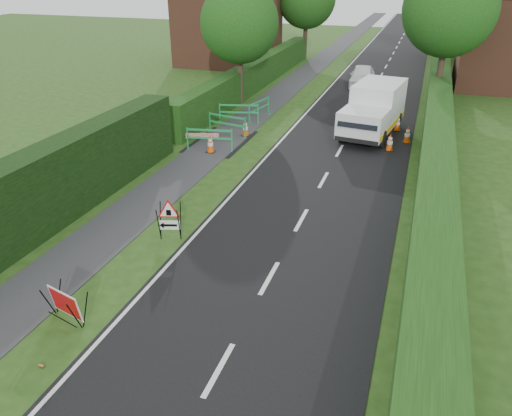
# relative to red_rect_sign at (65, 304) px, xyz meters

# --- Properties ---
(ground) EXTENTS (120.00, 120.00, 0.00)m
(ground) POSITION_rel_red_rect_sign_xyz_m (1.44, 2.17, -0.48)
(ground) COLOR #234313
(ground) RESTS_ON ground
(road_surface) EXTENTS (6.00, 90.00, 0.02)m
(road_surface) POSITION_rel_red_rect_sign_xyz_m (3.94, 37.17, -0.48)
(road_surface) COLOR black
(road_surface) RESTS_ON ground
(footpath) EXTENTS (2.00, 90.00, 0.02)m
(footpath) POSITION_rel_red_rect_sign_xyz_m (-1.56, 37.17, -0.48)
(footpath) COLOR #2D2D30
(footpath) RESTS_ON ground
(hedge_west_near) EXTENTS (1.10, 18.00, 2.50)m
(hedge_west_near) POSITION_rel_red_rect_sign_xyz_m (-3.56, 2.17, -0.48)
(hedge_west_near) COLOR black
(hedge_west_near) RESTS_ON ground
(hedge_west_far) EXTENTS (1.00, 24.00, 1.80)m
(hedge_west_far) POSITION_rel_red_rect_sign_xyz_m (-3.56, 24.17, -0.48)
(hedge_west_far) COLOR #14380F
(hedge_west_far) RESTS_ON ground
(hedge_east) EXTENTS (1.20, 50.00, 1.50)m
(hedge_east) POSITION_rel_red_rect_sign_xyz_m (7.94, 18.17, -0.48)
(hedge_east) COLOR #14380F
(hedge_east) RESTS_ON ground
(house_west) EXTENTS (7.50, 7.40, 7.88)m
(house_west) POSITION_rel_red_rect_sign_xyz_m (-8.56, 32.17, 2.41)
(house_west) COLOR brown
(house_west) RESTS_ON ground
(house_east_b) EXTENTS (7.50, 7.40, 7.88)m
(house_east_b) POSITION_rel_red_rect_sign_xyz_m (13.44, 44.17, 2.41)
(house_east_b) COLOR brown
(house_east_b) RESTS_ON ground
(tree_nw) EXTENTS (4.40, 4.40, 6.70)m
(tree_nw) POSITION_rel_red_rect_sign_xyz_m (-3.16, 20.17, 4.00)
(tree_nw) COLOR #2D2116
(tree_nw) RESTS_ON ground
(tree_ne) EXTENTS (5.20, 5.20, 7.79)m
(tree_ne) POSITION_rel_red_rect_sign_xyz_m (7.84, 24.17, 4.69)
(tree_ne) COLOR #2D2116
(tree_ne) RESTS_ON ground
(tree_fe) EXTENTS (4.20, 4.20, 6.33)m
(tree_fe) POSITION_rel_red_rect_sign_xyz_m (7.84, 40.17, 3.74)
(tree_fe) COLOR #2D2116
(tree_fe) RESTS_ON ground
(red_rect_sign) EXTENTS (1.10, 0.83, 0.84)m
(red_rect_sign) POSITION_rel_red_rect_sign_xyz_m (0.00, 0.00, 0.00)
(red_rect_sign) COLOR black
(red_rect_sign) RESTS_ON ground
(triangle_sign) EXTENTS (0.96, 0.96, 1.12)m
(triangle_sign) POSITION_rel_red_rect_sign_xyz_m (0.47, 4.18, 0.29)
(triangle_sign) COLOR black
(triangle_sign) RESTS_ON ground
(works_van) EXTENTS (2.72, 5.42, 2.37)m
(works_van) POSITION_rel_red_rect_sign_xyz_m (4.98, 16.63, 0.77)
(works_van) COLOR silver
(works_van) RESTS_ON ground
(traffic_cone_0) EXTENTS (0.38, 0.38, 0.79)m
(traffic_cone_0) POSITION_rel_red_rect_sign_xyz_m (6.01, 14.45, -0.09)
(traffic_cone_0) COLOR black
(traffic_cone_0) RESTS_ON ground
(traffic_cone_1) EXTENTS (0.38, 0.38, 0.79)m
(traffic_cone_1) POSITION_rel_red_rect_sign_xyz_m (6.68, 15.79, -0.09)
(traffic_cone_1) COLOR black
(traffic_cone_1) RESTS_ON ground
(traffic_cone_2) EXTENTS (0.38, 0.38, 0.79)m
(traffic_cone_2) POSITION_rel_red_rect_sign_xyz_m (6.11, 17.56, -0.09)
(traffic_cone_2) COLOR black
(traffic_cone_2) RESTS_ON ground
(traffic_cone_3) EXTENTS (0.38, 0.38, 0.79)m
(traffic_cone_3) POSITION_rel_red_rect_sign_xyz_m (-1.42, 11.69, -0.09)
(traffic_cone_3) COLOR black
(traffic_cone_3) RESTS_ON ground
(traffic_cone_4) EXTENTS (0.38, 0.38, 0.79)m
(traffic_cone_4) POSITION_rel_red_rect_sign_xyz_m (-0.76, 14.37, -0.09)
(traffic_cone_4) COLOR black
(traffic_cone_4) RESTS_ON ground
(ped_barrier_0) EXTENTS (2.09, 0.76, 1.00)m
(ped_barrier_0) POSITION_rel_red_rect_sign_xyz_m (-1.58, 11.96, 0.15)
(ped_barrier_0) COLOR #1A8F45
(ped_barrier_0) RESTS_ON ground
(ped_barrier_1) EXTENTS (2.09, 0.71, 1.00)m
(ped_barrier_1) POSITION_rel_red_rect_sign_xyz_m (-1.65, 14.25, 0.15)
(ped_barrier_1) COLOR #1A8F45
(ped_barrier_1) RESTS_ON ground
(ped_barrier_2) EXTENTS (2.08, 0.84, 1.00)m
(ped_barrier_2) POSITION_rel_red_rect_sign_xyz_m (-1.83, 16.36, 0.15)
(ped_barrier_2) COLOR #1A8F45
(ped_barrier_2) RESTS_ON ground
(ped_barrier_3) EXTENTS (0.78, 2.09, 1.00)m
(ped_barrier_3) POSITION_rel_red_rect_sign_xyz_m (-1.07, 17.41, 0.15)
(ped_barrier_3) COLOR #1A8F45
(ped_barrier_3) RESTS_ON ground
(redwhite_plank) EXTENTS (1.44, 0.49, 0.25)m
(redwhite_plank) POSITION_rel_red_rect_sign_xyz_m (-2.16, 12.45, -0.48)
(redwhite_plank) COLOR red
(redwhite_plank) RESTS_ON ground
(litter_can) EXTENTS (0.12, 0.07, 0.07)m
(litter_can) POSITION_rel_red_rect_sign_xyz_m (0.43, -1.43, -0.48)
(litter_can) COLOR #BF7F4C
(litter_can) RESTS_ON ground
(hatchback_car) EXTENTS (1.91, 4.08, 1.35)m
(hatchback_car) POSITION_rel_red_rect_sign_xyz_m (3.04, 27.02, 0.19)
(hatchback_car) COLOR white
(hatchback_car) RESTS_ON ground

